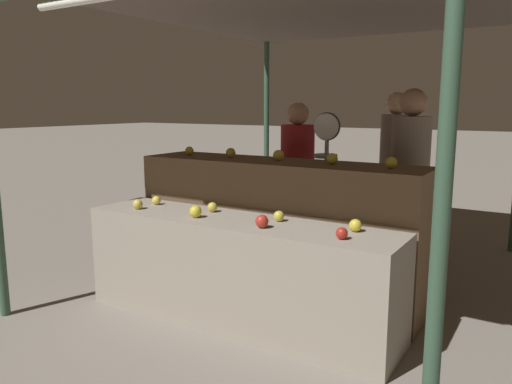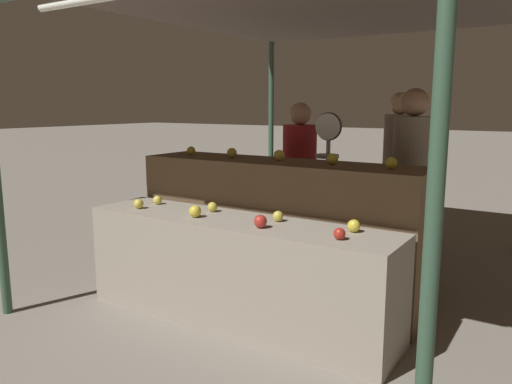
{
  "view_description": "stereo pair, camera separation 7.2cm",
  "coord_description": "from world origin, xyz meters",
  "px_view_note": "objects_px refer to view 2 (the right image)",
  "views": [
    {
      "loc": [
        1.92,
        -2.84,
        1.55
      ],
      "look_at": [
        -0.02,
        0.3,
        0.91
      ],
      "focal_mm": 35.0,
      "sensor_mm": 36.0,
      "label": 1
    },
    {
      "loc": [
        1.98,
        -2.8,
        1.55
      ],
      "look_at": [
        -0.02,
        0.3,
        0.91
      ],
      "focal_mm": 35.0,
      "sensor_mm": 36.0,
      "label": 2
    }
  ],
  "objects_px": {
    "produce_scale": "(327,162)",
    "person_customer_right": "(398,161)",
    "person_vendor_at_scale": "(299,173)",
    "person_customer_left": "(411,175)"
  },
  "relations": [
    {
      "from": "person_vendor_at_scale",
      "to": "person_customer_right",
      "type": "xyz_separation_m",
      "value": [
        0.68,
        0.83,
        0.08
      ]
    },
    {
      "from": "person_customer_left",
      "to": "produce_scale",
      "type": "bearing_deg",
      "value": 14.79
    },
    {
      "from": "person_vendor_at_scale",
      "to": "person_customer_right",
      "type": "height_order",
      "value": "person_customer_right"
    },
    {
      "from": "produce_scale",
      "to": "person_customer_left",
      "type": "xyz_separation_m",
      "value": [
        0.68,
        0.14,
        -0.08
      ]
    },
    {
      "from": "person_vendor_at_scale",
      "to": "person_customer_left",
      "type": "relative_size",
      "value": 0.94
    },
    {
      "from": "produce_scale",
      "to": "person_customer_right",
      "type": "height_order",
      "value": "person_customer_right"
    },
    {
      "from": "person_vendor_at_scale",
      "to": "person_customer_left",
      "type": "distance_m",
      "value": 1.09
    },
    {
      "from": "produce_scale",
      "to": "person_vendor_at_scale",
      "type": "relative_size",
      "value": 0.95
    },
    {
      "from": "produce_scale",
      "to": "person_customer_right",
      "type": "relative_size",
      "value": 0.89
    },
    {
      "from": "produce_scale",
      "to": "person_vendor_at_scale",
      "type": "xyz_separation_m",
      "value": [
        -0.4,
        0.24,
        -0.15
      ]
    }
  ]
}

